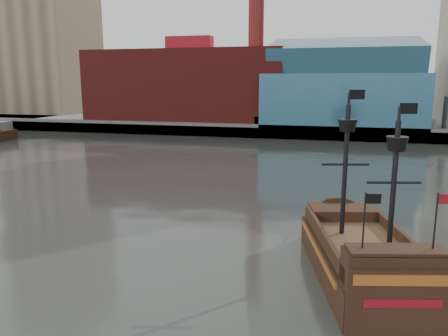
# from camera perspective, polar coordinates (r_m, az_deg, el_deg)

# --- Properties ---
(ground) EXTENTS (400.00, 400.00, 0.00)m
(ground) POSITION_cam_1_polar(r_m,az_deg,el_deg) (23.96, -11.32, -15.28)
(ground) COLOR #2B2D28
(ground) RESTS_ON ground
(promenade_far) EXTENTS (220.00, 60.00, 2.00)m
(promenade_far) POSITION_cam_1_polar(r_m,az_deg,el_deg) (111.97, 9.84, 6.17)
(promenade_far) COLOR slate
(promenade_far) RESTS_ON ground
(seawall) EXTENTS (220.00, 1.00, 2.60)m
(seawall) POSITION_cam_1_polar(r_m,az_deg,el_deg) (82.74, 7.99, 4.68)
(seawall) COLOR #4C4C49
(seawall) RESTS_ON ground
(skyline) EXTENTS (149.00, 45.00, 62.00)m
(skyline) POSITION_cam_1_polar(r_m,az_deg,el_deg) (104.73, 12.89, 18.64)
(skyline) COLOR #796448
(skyline) RESTS_ON promenade_far
(pirate_ship) EXTENTS (7.70, 15.21, 10.92)m
(pirate_ship) POSITION_cam_1_polar(r_m,az_deg,el_deg) (25.32, 17.58, -11.65)
(pirate_ship) COLOR black
(pirate_ship) RESTS_ON ground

